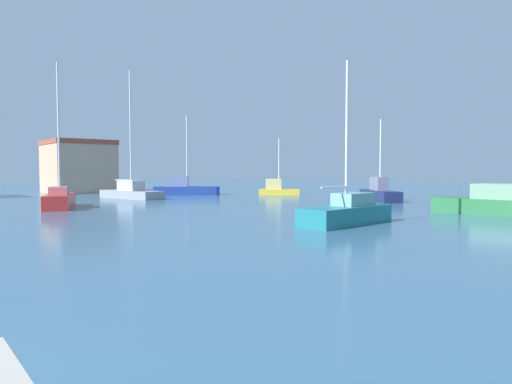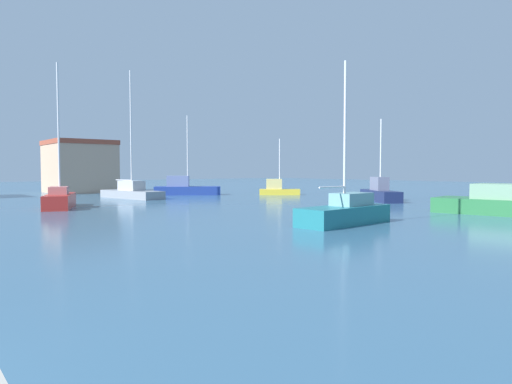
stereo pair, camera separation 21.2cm
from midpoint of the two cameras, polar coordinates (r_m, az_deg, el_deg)
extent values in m
plane|color=#38607F|center=(29.10, -11.75, -2.17)|extent=(160.00, 160.00, 0.00)
cube|color=gray|center=(41.01, -15.64, -0.30)|extent=(3.27, 7.14, 0.69)
cube|color=#ADB0B5|center=(41.01, -15.68, 0.79)|extent=(1.71, 2.56, 0.86)
cylinder|color=silver|center=(41.09, -15.74, 7.46)|extent=(0.12, 0.12, 10.42)
cylinder|color=silver|center=(42.00, -16.61, 1.46)|extent=(0.53, 2.38, 0.08)
cube|color=#19234C|center=(37.54, 15.22, -0.45)|extent=(4.34, 5.49, 0.85)
cube|color=slate|center=(37.70, 15.13, 1.04)|extent=(1.84, 2.13, 1.08)
cylinder|color=silver|center=(37.50, 15.29, 4.56)|extent=(0.12, 0.12, 5.70)
cube|color=#1E707A|center=(21.10, 11.01, -2.90)|extent=(5.27, 2.12, 0.84)
cube|color=#6B9CA2|center=(21.51, 11.91, -0.89)|extent=(2.08, 1.32, 0.59)
cylinder|color=silver|center=(21.06, 11.10, 7.20)|extent=(0.12, 0.12, 6.59)
cylinder|color=silver|center=(20.26, 9.53, 0.61)|extent=(1.80, 0.23, 0.08)
cube|color=gold|center=(45.01, 2.78, 0.00)|extent=(3.86, 3.50, 0.58)
cube|color=#DFCD77|center=(44.96, 2.08, 1.02)|extent=(1.79, 1.71, 1.02)
cylinder|color=silver|center=(44.96, 2.79, 3.56)|extent=(0.12, 0.12, 5.01)
cube|color=gray|center=(28.77, 28.78, 0.07)|extent=(2.83, 3.44, 0.85)
cube|color=#B22823|center=(32.26, -23.71, -1.06)|extent=(3.42, 5.62, 0.91)
cube|color=#C4716E|center=(31.72, -23.83, 0.16)|extent=(1.55, 1.75, 0.51)
cylinder|color=silver|center=(32.30, -23.87, 7.34)|extent=(0.12, 0.12, 8.55)
cube|color=#233D93|center=(45.33, -8.83, 0.17)|extent=(6.39, 5.08, 0.85)
cube|color=#6E7DB1|center=(45.36, -10.04, 1.36)|extent=(2.57, 2.38, 1.06)
cylinder|color=silver|center=(45.32, -8.87, 5.13)|extent=(0.12, 0.12, 7.00)
cube|color=tan|center=(53.78, -21.63, 2.74)|extent=(6.35, 7.16, 5.22)
cube|color=#9E4733|center=(53.86, -21.69, 5.79)|extent=(6.47, 7.30, 0.50)
camera|label=1|loc=(0.11, -90.18, -0.01)|focal=31.66mm
camera|label=2|loc=(0.11, 89.82, 0.01)|focal=31.66mm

